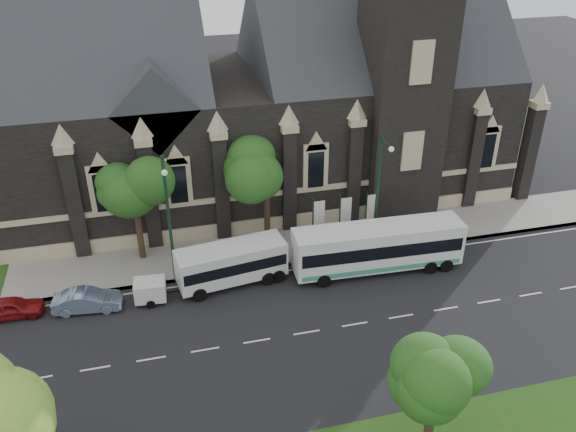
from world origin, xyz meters
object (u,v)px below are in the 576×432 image
object	(u,v)px
tree_park_east	(439,375)
tour_coach	(378,247)
sedan	(87,301)
box_trailer	(150,290)
tree_walk_right	(269,169)
banner_flag_left	(317,218)
car_far_red	(12,307)
tree_walk_left	(136,184)
shuttle_bus	(232,262)
street_lamp_near	(379,189)
banner_flag_right	(370,211)
banner_flag_center	(344,215)
street_lamp_mid	(169,214)

from	to	relation	value
tree_park_east	tour_coach	size ratio (longest dim) A/B	0.54
sedan	box_trailer	bearing A→B (deg)	-85.24
tree_walk_right	banner_flag_left	xyz separation A→B (m)	(3.08, -1.71, -3.43)
tree_walk_right	car_far_red	size ratio (longest dim) A/B	2.09
tree_park_east	tree_walk_left	distance (m)	23.36
tree_walk_left	sedan	bearing A→B (deg)	-125.29
tree_park_east	car_far_red	distance (m)	25.56
tree_walk_left	shuttle_bus	world-z (taller)	tree_walk_left
tree_park_east	car_far_red	xyz separation A→B (m)	(-20.11, 15.27, -3.98)
street_lamp_near	banner_flag_right	distance (m)	3.34
banner_flag_right	car_far_red	world-z (taller)	banner_flag_right
shuttle_bus	car_far_red	world-z (taller)	shuttle_bus
banner_flag_center	tour_coach	size ratio (longest dim) A/B	0.35
street_lamp_near	car_far_red	distance (m)	24.37
street_lamp_mid	banner_flag_center	world-z (taller)	street_lamp_mid
tree_walk_left	banner_flag_left	bearing A→B (deg)	-8.02
tree_park_east	street_lamp_mid	xyz separation A→B (m)	(-10.18, 16.42, 0.49)
banner_flag_center	car_far_red	distance (m)	22.50
sedan	car_far_red	size ratio (longest dim) A/B	1.10
street_lamp_near	street_lamp_mid	xyz separation A→B (m)	(-14.00, 0.00, 0.00)
banner_flag_center	tour_coach	world-z (taller)	banner_flag_center
banner_flag_left	shuttle_bus	size ratio (longest dim) A/B	0.54
tree_walk_right	shuttle_bus	xyz separation A→B (m)	(-3.57, -4.62, -4.23)
tree_park_east	tree_walk_left	bearing A→B (deg)	120.87
tree_park_east	tour_coach	distance (m)	15.09
street_lamp_mid	car_far_red	world-z (taller)	street_lamp_mid
tree_walk_left	banner_flag_left	world-z (taller)	tree_walk_left
tree_walk_left	box_trailer	size ratio (longest dim) A/B	2.69
tree_walk_left	car_far_red	xyz separation A→B (m)	(-8.13, -4.75, -5.10)
sedan	tree_park_east	bearing A→B (deg)	-127.33
shuttle_bus	sedan	bearing A→B (deg)	175.92
banner_flag_right	sedan	bearing A→B (deg)	-169.88
street_lamp_mid	box_trailer	bearing A→B (deg)	-134.65
street_lamp_mid	banner_flag_center	size ratio (longest dim) A/B	2.25
street_lamp_mid	banner_flag_right	bearing A→B (deg)	7.60
street_lamp_near	tree_park_east	bearing A→B (deg)	-103.11
tour_coach	banner_flag_center	bearing A→B (deg)	108.71
sedan	banner_flag_left	bearing A→B (deg)	-71.39
tour_coach	street_lamp_near	bearing A→B (deg)	75.79
street_lamp_near	banner_flag_center	size ratio (longest dim) A/B	2.25
street_lamp_mid	shuttle_bus	xyz separation A→B (m)	(3.64, -1.01, -3.52)
street_lamp_near	tree_walk_left	bearing A→B (deg)	167.13
banner_flag_center	sedan	distance (m)	18.22
tree_walk_left	sedan	size ratio (longest dim) A/B	1.85
tree_walk_right	box_trailer	size ratio (longest dim) A/B	2.74
banner_flag_right	street_lamp_near	bearing A→B (deg)	-98.56
tour_coach	banner_flag_right	bearing A→B (deg)	79.67
tree_park_east	shuttle_bus	world-z (taller)	tree_park_east
tree_walk_left	tour_coach	size ratio (longest dim) A/B	0.66
shuttle_bus	banner_flag_right	bearing A→B (deg)	7.34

